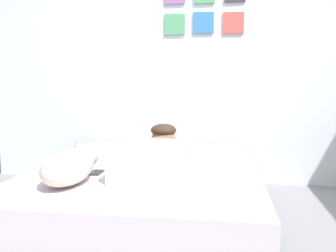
# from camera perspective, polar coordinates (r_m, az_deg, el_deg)

# --- Properties ---
(ground_plane) EXTENTS (12.75, 12.75, 0.00)m
(ground_plane) POSITION_cam_1_polar(r_m,az_deg,el_deg) (2.45, 3.61, -17.15)
(ground_plane) COLOR gray
(back_wall) EXTENTS (4.38, 0.12, 2.50)m
(back_wall) POSITION_cam_1_polar(r_m,az_deg,el_deg) (3.70, 5.59, 10.75)
(back_wall) COLOR silver
(back_wall) RESTS_ON ground
(bed) EXTENTS (1.57, 2.04, 0.40)m
(bed) POSITION_cam_1_polar(r_m,az_deg,el_deg) (2.69, -3.09, -10.42)
(bed) COLOR #4C4742
(bed) RESTS_ON ground
(pillow) EXTENTS (0.52, 0.32, 0.11)m
(pillow) POSITION_cam_1_polar(r_m,az_deg,el_deg) (3.13, -3.29, -3.07)
(pillow) COLOR silver
(pillow) RESTS_ON bed
(person_lying) EXTENTS (0.43, 0.92, 0.27)m
(person_lying) POSITION_cam_1_polar(r_m,az_deg,el_deg) (2.53, -1.95, -4.25)
(person_lying) COLOR silver
(person_lying) RESTS_ON bed
(dog) EXTENTS (0.26, 0.57, 0.21)m
(dog) POSITION_cam_1_polar(r_m,az_deg,el_deg) (2.25, -14.79, -5.89)
(dog) COLOR beige
(dog) RESTS_ON bed
(coffee_cup) EXTENTS (0.12, 0.09, 0.07)m
(coffee_cup) POSITION_cam_1_polar(r_m,az_deg,el_deg) (3.04, 0.44, -3.66)
(coffee_cup) COLOR #D84C47
(coffee_cup) RESTS_ON bed
(cell_phone) EXTENTS (0.07, 0.14, 0.01)m
(cell_phone) POSITION_cam_1_polar(r_m,az_deg,el_deg) (2.47, -10.93, -7.05)
(cell_phone) COLOR black
(cell_phone) RESTS_ON bed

